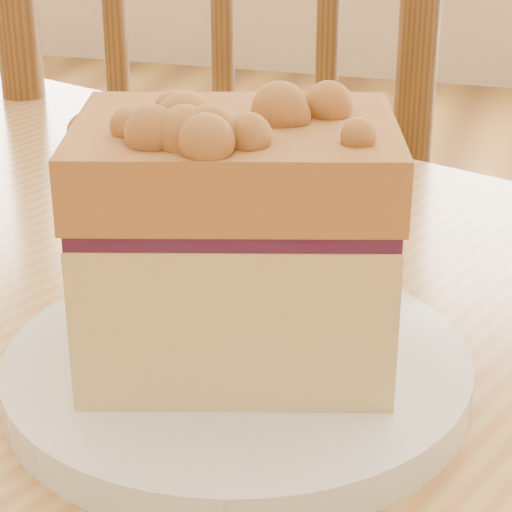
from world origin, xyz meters
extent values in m
cube|color=brown|center=(0.01, 1.09, 0.49)|extent=(0.60, 0.60, 0.04)
cylinder|color=brown|center=(0.11, 1.33, 0.23)|extent=(0.04, 0.04, 0.47)
cylinder|color=brown|center=(-0.23, 1.19, 0.23)|extent=(0.04, 0.04, 0.47)
cylinder|color=brown|center=(0.26, 0.99, 0.23)|extent=(0.04, 0.04, 0.47)
cylinder|color=brown|center=(0.26, 0.97, 0.75)|extent=(0.04, 0.04, 0.50)
cylinder|color=brown|center=(-0.08, 0.82, 0.75)|extent=(0.04, 0.04, 0.50)
cylinder|color=brown|center=(0.18, 0.93, 0.74)|extent=(0.02, 0.02, 0.44)
cylinder|color=brown|center=(0.09, 0.90, 0.74)|extent=(0.02, 0.02, 0.44)
cylinder|color=brown|center=(0.00, 0.86, 0.74)|extent=(0.02, 0.02, 0.44)
cylinder|color=white|center=(0.27, 0.39, 0.76)|extent=(0.21, 0.21, 0.02)
cylinder|color=white|center=(0.27, 0.39, 0.75)|extent=(0.14, 0.14, 0.01)
cube|color=#E4C180|center=(0.27, 0.39, 0.80)|extent=(0.15, 0.13, 0.07)
cube|color=#3F1231|center=(0.27, 0.39, 0.84)|extent=(0.15, 0.13, 0.01)
cube|color=#AB7036|center=(0.27, 0.39, 0.86)|extent=(0.16, 0.13, 0.03)
sphere|color=#AB7036|center=(0.21, 0.41, 0.88)|extent=(0.02, 0.02, 0.02)
sphere|color=#AB7036|center=(0.25, 0.40, 0.88)|extent=(0.01, 0.01, 0.01)
sphere|color=#AB7036|center=(0.26, 0.35, 0.88)|extent=(0.03, 0.03, 0.03)
sphere|color=#AB7036|center=(0.20, 0.41, 0.88)|extent=(0.02, 0.02, 0.02)
sphere|color=#AB7036|center=(0.23, 0.37, 0.88)|extent=(0.01, 0.01, 0.01)
sphere|color=#AB7036|center=(0.31, 0.41, 0.88)|extent=(0.03, 0.03, 0.03)
sphere|color=#AB7036|center=(0.24, 0.36, 0.88)|extent=(0.02, 0.02, 0.02)
sphere|color=#AB7036|center=(0.27, 0.38, 0.88)|extent=(0.02, 0.02, 0.02)
sphere|color=#AB7036|center=(0.31, 0.41, 0.88)|extent=(0.02, 0.02, 0.02)
sphere|color=#AB7036|center=(0.21, 0.37, 0.88)|extent=(0.02, 0.02, 0.02)
sphere|color=#AB7036|center=(0.28, 0.40, 0.88)|extent=(0.01, 0.01, 0.01)
sphere|color=#AB7036|center=(0.24, 0.42, 0.88)|extent=(0.02, 0.02, 0.02)
sphere|color=#AB7036|center=(0.30, 0.43, 0.88)|extent=(0.02, 0.02, 0.02)
sphere|color=#AB7036|center=(0.26, 0.37, 0.88)|extent=(0.01, 0.01, 0.01)
sphere|color=#AB7036|center=(0.29, 0.40, 0.88)|extent=(0.02, 0.02, 0.02)
sphere|color=#AB7036|center=(0.30, 0.43, 0.88)|extent=(0.02, 0.02, 0.02)
sphere|color=#AB7036|center=(0.20, 0.35, 0.87)|extent=(0.02, 0.02, 0.02)
sphere|color=#AB7036|center=(0.20, 0.39, 0.87)|extent=(0.01, 0.01, 0.01)
sphere|color=#AB7036|center=(0.20, 0.36, 0.82)|extent=(0.02, 0.02, 0.02)
camera|label=1|loc=(0.39, 0.01, 0.99)|focal=70.00mm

